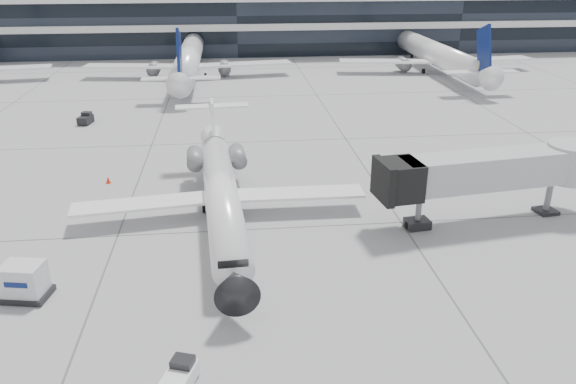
{
  "coord_description": "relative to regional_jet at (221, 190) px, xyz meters",
  "views": [
    {
      "loc": [
        -1.98,
        -35.3,
        17.84
      ],
      "look_at": [
        1.82,
        0.36,
        2.6
      ],
      "focal_mm": 35.0,
      "sensor_mm": 36.0,
      "label": 1
    }
  ],
  "objects": [
    {
      "name": "terminal",
      "position": [
        2.84,
        79.64,
        2.91
      ],
      "size": [
        170.0,
        22.0,
        10.0
      ],
      "primitive_type": "cube",
      "color": "black",
      "rests_on": "ground"
    },
    {
      "name": "far_tug",
      "position": [
        -15.49,
        26.38,
        -1.52
      ],
      "size": [
        1.59,
        2.22,
        1.28
      ],
      "rotation": [
        0.0,
        0.0,
        -0.22
      ],
      "color": "black",
      "rests_on": "ground"
    },
    {
      "name": "bg_jet_center",
      "position": [
        -5.16,
        52.64,
        -2.09
      ],
      "size": [
        32.0,
        40.0,
        9.6
      ],
      "primitive_type": null,
      "color": "white",
      "rests_on": "ground"
    },
    {
      "name": "bg_jet_right",
      "position": [
        34.84,
        52.64,
        -2.09
      ],
      "size": [
        32.0,
        40.0,
        9.6
      ],
      "primitive_type": null,
      "color": "white",
      "rests_on": "ground"
    },
    {
      "name": "jet_bridge",
      "position": [
        19.6,
        -2.49,
        1.76
      ],
      "size": [
        16.45,
        5.23,
        5.28
      ],
      "rotation": [
        0.0,
        0.0,
        0.14
      ],
      "color": "silver",
      "rests_on": "ground"
    },
    {
      "name": "baggage_tug",
      "position": [
        -1.82,
        -17.52,
        -1.54
      ],
      "size": [
        1.7,
        2.18,
        1.22
      ],
      "rotation": [
        0.0,
        0.0,
        -0.33
      ],
      "color": "white",
      "rests_on": "ground"
    },
    {
      "name": "ground",
      "position": [
        2.84,
        -2.36,
        -2.09
      ],
      "size": [
        220.0,
        220.0,
        0.0
      ],
      "primitive_type": "plane",
      "color": "#9A9B9D",
      "rests_on": "ground"
    },
    {
      "name": "traffic_cone",
      "position": [
        -9.59,
        7.62,
        -1.81
      ],
      "size": [
        0.53,
        0.53,
        0.6
      ],
      "rotation": [
        0.0,
        0.0,
        -0.38
      ],
      "color": "red",
      "rests_on": "ground"
    },
    {
      "name": "cargo_uld",
      "position": [
        -10.93,
        -9.47,
        -1.05
      ],
      "size": [
        2.82,
        2.3,
        2.06
      ],
      "rotation": [
        0.0,
        0.0,
        -0.19
      ],
      "color": "black",
      "rests_on": "ground"
    },
    {
      "name": "regional_jet",
      "position": [
        0.0,
        0.0,
        0.0
      ],
      "size": [
        21.22,
        26.5,
        6.12
      ],
      "rotation": [
        0.0,
        0.0,
        0.06
      ],
      "color": "white",
      "rests_on": "ground"
    }
  ]
}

